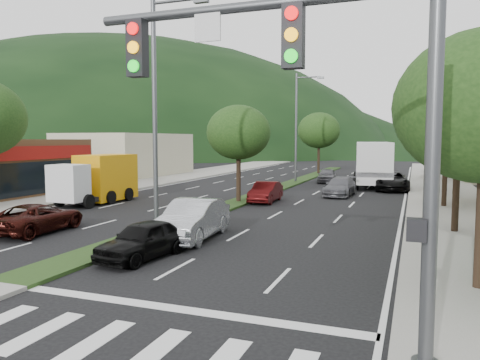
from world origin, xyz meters
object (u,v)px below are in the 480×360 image
at_px(tree_med_far, 319,130).
at_px(car_queue_d, 391,181).
at_px(tree_r_d, 439,124).
at_px(streetlight_mid, 298,122).
at_px(tree_r_e, 434,130).
at_px(tree_r_c, 447,126).
at_px(suv_maroon, 37,218).
at_px(box_truck, 99,180).
at_px(car_queue_c, 266,192).
at_px(motorhome, 373,163).
at_px(sedan_silver, 193,220).
at_px(car_queue_b, 340,187).
at_px(tree_r_b, 459,114).
at_px(tree_med_near, 238,132).
at_px(streetlight_near, 159,102).
at_px(car_queue_a, 143,240).
at_px(traffic_signal, 332,100).
at_px(car_queue_e, 327,175).

xyz_separation_m(tree_med_far, car_queue_d, (8.68, -15.06, -4.26)).
distance_m(tree_r_d, streetlight_mid, 12.18).
bearing_deg(tree_r_e, tree_r_c, -90.00).
relative_size(suv_maroon, box_truck, 0.73).
xyz_separation_m(car_queue_c, motorhome, (5.49, 13.12, 1.35)).
relative_size(sedan_silver, car_queue_b, 1.08).
relative_size(car_queue_d, motorhome, 0.53).
xyz_separation_m(tree_r_b, tree_med_near, (-12.00, 6.00, -0.61)).
bearing_deg(tree_r_d, streetlight_near, -118.20).
bearing_deg(suv_maroon, car_queue_b, -123.49).
height_order(tree_med_near, car_queue_a, tree_med_near).
height_order(tree_med_far, car_queue_d, tree_med_far).
distance_m(tree_r_b, car_queue_d, 17.79).
relative_size(tree_r_e, tree_med_near, 1.11).
bearing_deg(car_queue_c, tree_r_e, 61.20).
distance_m(tree_r_b, box_truck, 20.81).
height_order(tree_r_b, car_queue_b, tree_r_b).
xyz_separation_m(tree_r_e, tree_med_far, (-12.00, 4.00, 0.11)).
bearing_deg(sedan_silver, tree_r_c, 47.14).
bearing_deg(car_queue_d, motorhome, 112.61).
xyz_separation_m(tree_r_b, tree_r_d, (0.00, 18.00, 0.14)).
distance_m(car_queue_a, car_queue_d, 25.86).
bearing_deg(traffic_signal, box_truck, 136.29).
bearing_deg(sedan_silver, tree_r_e, 68.30).
bearing_deg(tree_med_near, tree_r_d, 45.00).
height_order(car_queue_d, motorhome, motorhome).
bearing_deg(car_queue_e, suv_maroon, -110.10).
xyz_separation_m(streetlight_near, car_queue_a, (1.66, -4.00, -4.95)).
relative_size(streetlight_near, streetlight_mid, 1.00).
relative_size(tree_r_d, car_queue_a, 1.92).
relative_size(tree_r_c, motorhome, 0.65).
distance_m(tree_med_far, car_queue_d, 17.90).
relative_size(streetlight_near, box_truck, 1.62).
xyz_separation_m(tree_r_d, car_queue_d, (-3.32, -1.06, -4.44)).
xyz_separation_m(streetlight_mid, sedan_silver, (1.86, -25.68, -4.79)).
xyz_separation_m(tree_r_b, car_queue_d, (-3.32, 16.94, -4.29)).
xyz_separation_m(tree_r_d, box_truck, (-20.27, -15.00, -3.75)).
xyz_separation_m(car_queue_e, motorhome, (4.24, -1.88, 1.34)).
bearing_deg(car_queue_b, traffic_signal, -79.10).
distance_m(tree_med_near, car_queue_d, 14.44).
xyz_separation_m(car_queue_a, car_queue_c, (-0.36, 14.94, 0.01)).
bearing_deg(streetlight_near, box_truck, 140.44).
bearing_deg(car_queue_c, box_truck, -160.36).
bearing_deg(sedan_silver, tree_med_near, 96.17).
height_order(car_queue_c, box_truck, box_truck).
height_order(traffic_signal, streetlight_near, streetlight_near).
xyz_separation_m(traffic_signal, tree_r_b, (2.97, 13.54, 0.39)).
relative_size(car_queue_b, motorhome, 0.44).
distance_m(streetlight_near, car_queue_e, 26.53).
height_order(suv_maroon, box_truck, box_truck).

